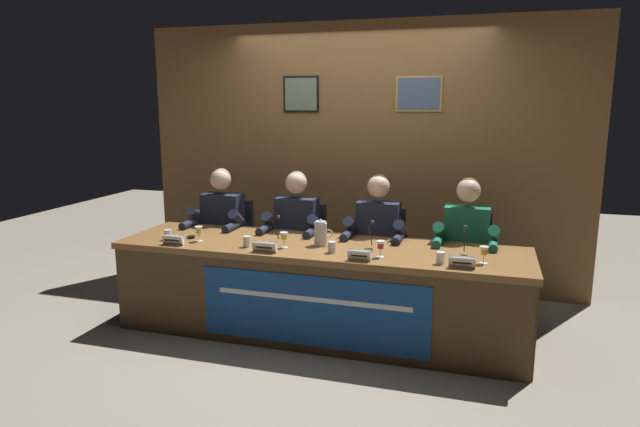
# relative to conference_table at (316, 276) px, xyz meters

# --- Properties ---
(ground_plane) EXTENTS (12.00, 12.00, 0.00)m
(ground_plane) POSITION_rel_conference_table_xyz_m (-0.00, 0.11, -0.50)
(ground_plane) COLOR gray
(wall_back_panelled) EXTENTS (4.44, 0.14, 2.60)m
(wall_back_panelled) POSITION_rel_conference_table_xyz_m (-0.00, 1.45, 0.80)
(wall_back_panelled) COLOR brown
(wall_back_panelled) RESTS_ON ground_plane
(conference_table) EXTENTS (3.24, 0.88, 0.73)m
(conference_table) POSITION_rel_conference_table_xyz_m (0.00, 0.00, 0.00)
(conference_table) COLOR brown
(conference_table) RESTS_ON ground_plane
(chair_far_left) EXTENTS (0.44, 0.44, 0.91)m
(chair_far_left) POSITION_rel_conference_table_xyz_m (-1.10, 0.74, -0.06)
(chair_far_left) COLOR black
(chair_far_left) RESTS_ON ground_plane
(panelist_far_left) EXTENTS (0.51, 0.48, 1.24)m
(panelist_far_left) POSITION_rel_conference_table_xyz_m (-1.10, 0.54, 0.22)
(panelist_far_left) COLOR black
(panelist_far_left) RESTS_ON ground_plane
(nameplate_far_left) EXTENTS (0.18, 0.06, 0.08)m
(nameplate_far_left) POSITION_rel_conference_table_xyz_m (-1.11, -0.23, 0.26)
(nameplate_far_left) COLOR white
(nameplate_far_left) RESTS_ON conference_table
(juice_glass_far_left) EXTENTS (0.06, 0.06, 0.12)m
(juice_glass_far_left) POSITION_rel_conference_table_xyz_m (-0.97, -0.07, 0.31)
(juice_glass_far_left) COLOR white
(juice_glass_far_left) RESTS_ON conference_table
(water_cup_far_left) EXTENTS (0.06, 0.06, 0.08)m
(water_cup_far_left) POSITION_rel_conference_table_xyz_m (-1.23, -0.11, 0.26)
(water_cup_far_left) COLOR silver
(water_cup_far_left) RESTS_ON conference_table
(microphone_far_left) EXTENTS (0.06, 0.17, 0.22)m
(microphone_far_left) POSITION_rel_conference_table_xyz_m (-1.08, 0.04, 0.30)
(microphone_far_left) COLOR black
(microphone_far_left) RESTS_ON conference_table
(chair_center_left) EXTENTS (0.44, 0.44, 0.91)m
(chair_center_left) POSITION_rel_conference_table_xyz_m (-0.37, 0.74, -0.06)
(chair_center_left) COLOR black
(chair_center_left) RESTS_ON ground_plane
(panelist_center_left) EXTENTS (0.51, 0.48, 1.24)m
(panelist_center_left) POSITION_rel_conference_table_xyz_m (-0.37, 0.54, 0.22)
(panelist_center_left) COLOR black
(panelist_center_left) RESTS_ON ground_plane
(nameplate_center_left) EXTENTS (0.19, 0.06, 0.08)m
(nameplate_center_left) POSITION_rel_conference_table_xyz_m (-0.33, -0.23, 0.26)
(nameplate_center_left) COLOR white
(nameplate_center_left) RESTS_ON conference_table
(juice_glass_center_left) EXTENTS (0.06, 0.06, 0.12)m
(juice_glass_center_left) POSITION_rel_conference_table_xyz_m (-0.24, -0.07, 0.31)
(juice_glass_center_left) COLOR white
(juice_glass_center_left) RESTS_ON conference_table
(water_cup_center_left) EXTENTS (0.06, 0.06, 0.08)m
(water_cup_center_left) POSITION_rel_conference_table_xyz_m (-0.52, -0.12, 0.26)
(water_cup_center_left) COLOR silver
(water_cup_center_left) RESTS_ON conference_table
(microphone_center_left) EXTENTS (0.06, 0.17, 0.22)m
(microphone_center_left) POSITION_rel_conference_table_xyz_m (-0.35, 0.03, 0.30)
(microphone_center_left) COLOR black
(microphone_center_left) RESTS_ON conference_table
(chair_center_right) EXTENTS (0.44, 0.44, 0.91)m
(chair_center_right) POSITION_rel_conference_table_xyz_m (0.37, 0.74, -0.06)
(chair_center_right) COLOR black
(chair_center_right) RESTS_ON ground_plane
(panelist_center_right) EXTENTS (0.51, 0.48, 1.24)m
(panelist_center_right) POSITION_rel_conference_table_xyz_m (0.37, 0.54, 0.22)
(panelist_center_right) COLOR black
(panelist_center_right) RESTS_ON ground_plane
(nameplate_center_right) EXTENTS (0.17, 0.06, 0.08)m
(nameplate_center_right) POSITION_rel_conference_table_xyz_m (0.40, -0.24, 0.26)
(nameplate_center_right) COLOR white
(nameplate_center_right) RESTS_ON conference_table
(juice_glass_center_right) EXTENTS (0.06, 0.06, 0.12)m
(juice_glass_center_right) POSITION_rel_conference_table_xyz_m (0.53, -0.12, 0.31)
(juice_glass_center_right) COLOR white
(juice_glass_center_right) RESTS_ON conference_table
(water_cup_center_right) EXTENTS (0.06, 0.06, 0.08)m
(water_cup_center_right) POSITION_rel_conference_table_xyz_m (0.15, -0.10, 0.26)
(water_cup_center_right) COLOR silver
(water_cup_center_right) RESTS_ON conference_table
(microphone_center_right) EXTENTS (0.06, 0.17, 0.22)m
(microphone_center_right) POSITION_rel_conference_table_xyz_m (0.41, 0.05, 0.30)
(microphone_center_right) COLOR black
(microphone_center_right) RESTS_ON conference_table
(chair_far_right) EXTENTS (0.44, 0.44, 0.91)m
(chair_far_right) POSITION_rel_conference_table_xyz_m (1.10, 0.74, -0.06)
(chair_far_right) COLOR black
(chair_far_right) RESTS_ON ground_plane
(panelist_far_right) EXTENTS (0.51, 0.48, 1.24)m
(panelist_far_right) POSITION_rel_conference_table_xyz_m (1.10, 0.54, 0.22)
(panelist_far_right) COLOR black
(panelist_far_right) RESTS_ON ground_plane
(nameplate_far_right) EXTENTS (0.18, 0.06, 0.08)m
(nameplate_far_right) POSITION_rel_conference_table_xyz_m (1.11, -0.22, 0.26)
(nameplate_far_right) COLOR white
(nameplate_far_right) RESTS_ON conference_table
(juice_glass_far_right) EXTENTS (0.06, 0.06, 0.12)m
(juice_glass_far_right) POSITION_rel_conference_table_xyz_m (1.24, -0.06, 0.31)
(juice_glass_far_right) COLOR white
(juice_glass_far_right) RESTS_ON conference_table
(water_cup_far_right) EXTENTS (0.06, 0.06, 0.08)m
(water_cup_far_right) POSITION_rel_conference_table_xyz_m (0.96, -0.16, 0.26)
(water_cup_far_right) COLOR silver
(water_cup_far_right) RESTS_ON conference_table
(microphone_far_right) EXTENTS (0.06, 0.17, 0.22)m
(microphone_far_right) POSITION_rel_conference_table_xyz_m (1.10, 0.08, 0.30)
(microphone_far_right) COLOR black
(microphone_far_right) RESTS_ON conference_table
(water_pitcher_central) EXTENTS (0.15, 0.10, 0.21)m
(water_pitcher_central) POSITION_rel_conference_table_xyz_m (0.01, 0.10, 0.32)
(water_pitcher_central) COLOR silver
(water_pitcher_central) RESTS_ON conference_table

